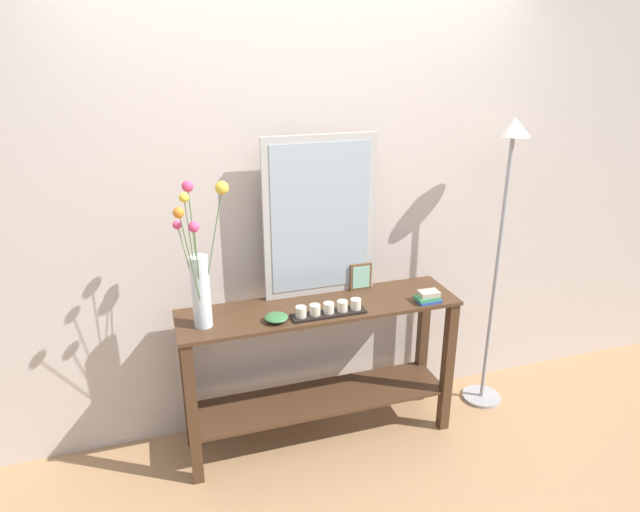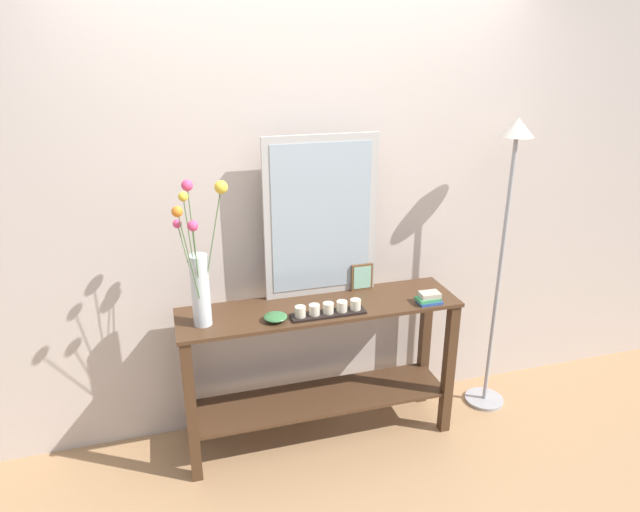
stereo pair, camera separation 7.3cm
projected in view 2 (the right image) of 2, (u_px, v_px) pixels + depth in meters
ground_plane at (320, 436)px, 3.27m from camera, size 7.00×6.00×0.02m
wall_back at (304, 197)px, 3.06m from camera, size 6.40×0.08×2.70m
console_table at (320, 357)px, 3.08m from camera, size 1.51×0.38×0.83m
mirror_leaning at (321, 218)px, 2.97m from camera, size 0.62×0.03×0.88m
tall_vase_left at (199, 273)px, 2.67m from camera, size 0.26×0.28×0.73m
candle_tray at (328, 310)px, 2.86m from camera, size 0.39×0.09×0.07m
picture_frame_small at (362, 277)px, 3.14m from camera, size 0.12×0.01×0.15m
decorative_bowl at (275, 317)px, 2.80m from camera, size 0.12×0.12×0.04m
book_stack at (429, 298)px, 2.99m from camera, size 0.14×0.09×0.06m
floor_lamp at (506, 222)px, 3.15m from camera, size 0.24×0.24×1.77m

